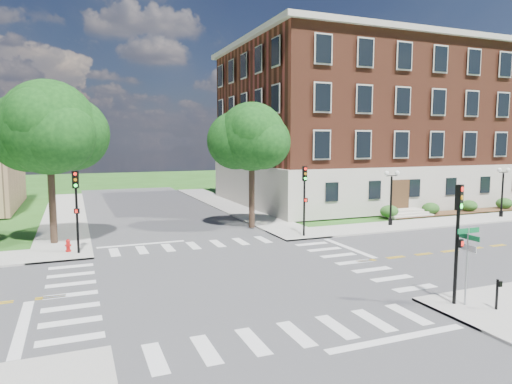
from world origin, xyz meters
name	(u,v)px	position (x,y,z in m)	size (l,w,h in m)	color
ground	(229,277)	(0.00, 0.00, 0.00)	(160.00, 160.00, 0.00)	#264F16
road_ew	(229,277)	(0.00, 0.00, 0.01)	(90.00, 12.00, 0.01)	#3D3D3F
road_ns	(229,277)	(0.00, 0.00, 0.01)	(12.00, 90.00, 0.01)	#3D3D3F
sidewalk_ne	(334,212)	(15.38, 15.38, 0.06)	(34.00, 34.00, 0.12)	#9E9B93
crosswalk_east	(354,262)	(7.20, 0.00, 0.00)	(2.20, 10.20, 0.02)	silver
stop_bar_east	(348,248)	(8.80, 3.00, 0.00)	(0.40, 5.50, 0.00)	silver
main_building	(371,126)	(24.00, 21.99, 8.34)	(30.60, 22.40, 16.50)	#BCB4A6
shrub_row	(468,213)	(27.00, 10.80, 0.00)	(18.00, 2.00, 1.30)	#214E1A
tree_c	(49,128)	(-8.21, 10.89, 7.45)	(5.93, 5.93, 10.31)	#322519
tree_d	(252,137)	(5.51, 11.09, 6.93)	(5.09, 5.09, 9.38)	#322519
traffic_signal_se	(458,228)	(7.09, -7.19, 3.19)	(0.38, 0.46, 4.80)	black
traffic_signal_ne	(304,192)	(7.72, 6.84, 3.19)	(0.37, 0.43, 4.80)	black
traffic_signal_nw	(76,201)	(-6.79, 7.38, 3.19)	(0.38, 0.46, 4.80)	black
twin_lamp_west	(391,194)	(15.90, 7.99, 2.52)	(1.36, 0.36, 4.23)	black
twin_lamp_east	(502,189)	(27.34, 7.64, 2.52)	(1.36, 0.36, 4.23)	black
street_sign_pole	(468,251)	(7.39, -7.44, 2.31)	(1.10, 1.10, 3.10)	gray
push_button_post	(497,293)	(8.11, -8.30, 0.80)	(0.14, 0.21, 1.20)	black
fire_hydrant	(68,246)	(-7.35, 7.97, 0.46)	(0.35, 0.35, 0.75)	#B9100E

